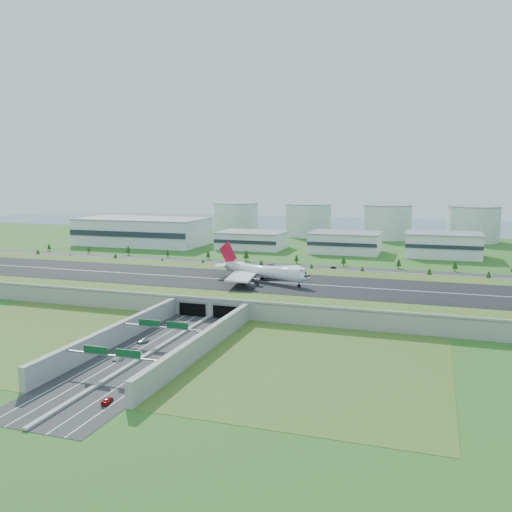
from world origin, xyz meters
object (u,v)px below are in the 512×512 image
(car_3, at_px, (107,400))
(boeing_747, at_px, (263,271))
(fuel_tank_a, at_px, (236,219))
(car_5, at_px, (333,268))
(car_1, at_px, (118,358))
(car_7, at_px, (271,264))
(car_4, at_px, (133,260))
(car_0, at_px, (143,340))
(car_2, at_px, (203,331))

(car_3, bearing_deg, boeing_747, -101.22)
(boeing_747, bearing_deg, car_3, -66.72)
(fuel_tank_a, bearing_deg, car_5, -54.09)
(car_1, distance_m, car_7, 219.27)
(car_4, bearing_deg, car_7, -90.36)
(car_1, height_order, car_7, car_1)
(fuel_tank_a, height_order, car_5, fuel_tank_a)
(car_0, bearing_deg, car_1, -60.35)
(car_0, bearing_deg, car_3, -45.80)
(boeing_747, xyz_separation_m, car_2, (-1.71, -76.67, -12.78))
(boeing_747, relative_size, car_1, 13.24)
(boeing_747, bearing_deg, car_0, -78.10)
(fuel_tank_a, bearing_deg, car_3, -74.16)
(car_2, bearing_deg, car_1, 79.08)
(boeing_747, relative_size, car_2, 10.33)
(car_0, xyz_separation_m, car_5, (39.47, 197.02, -0.17))
(fuel_tank_a, height_order, car_1, fuel_tank_a)
(boeing_747, distance_m, car_0, 98.40)
(boeing_747, height_order, car_0, boeing_747)
(boeing_747, height_order, car_2, boeing_747)
(car_0, xyz_separation_m, car_7, (-7.05, 198.57, -0.08))
(car_4, bearing_deg, car_0, -157.55)
(car_0, xyz_separation_m, car_1, (1.87, -20.52, -0.07))
(car_0, bearing_deg, car_7, 116.49)
(car_1, relative_size, car_7, 0.89)
(car_2, xyz_separation_m, car_7, (-24.34, 179.54, -0.07))
(fuel_tank_a, xyz_separation_m, car_4, (-2.18, -222.64, -16.70))
(fuel_tank_a, distance_m, boeing_747, 334.85)
(car_3, relative_size, car_7, 1.04)
(fuel_tank_a, relative_size, car_4, 12.55)
(fuel_tank_a, xyz_separation_m, car_1, (112.56, -424.92, -16.62))
(car_2, distance_m, car_5, 179.36)
(car_2, relative_size, car_3, 1.11)
(boeing_747, distance_m, car_2, 77.75)
(car_2, height_order, car_7, car_2)
(car_3, bearing_deg, car_2, -99.72)
(car_2, relative_size, car_7, 1.15)
(car_4, xyz_separation_m, car_5, (152.33, 15.26, -0.02))
(car_2, relative_size, car_4, 1.49)
(car_0, height_order, car_3, car_0)
(fuel_tank_a, distance_m, car_7, 231.05)
(car_0, xyz_separation_m, car_2, (17.28, 19.04, -0.01))
(car_0, height_order, car_5, car_0)
(car_2, distance_m, car_3, 73.10)
(car_3, height_order, car_7, car_3)
(car_5, bearing_deg, car_0, -9.69)
(car_4, distance_m, car_7, 107.14)
(fuel_tank_a, bearing_deg, car_7, -63.27)
(car_1, bearing_deg, car_0, 104.50)
(car_1, relative_size, car_2, 0.78)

